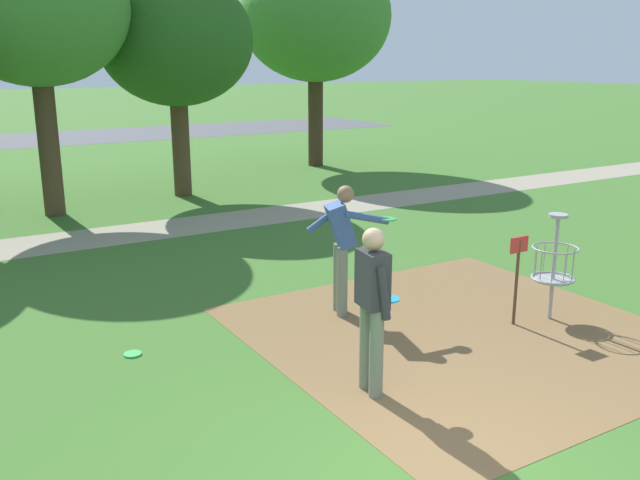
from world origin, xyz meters
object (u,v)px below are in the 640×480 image
object	(u,v)px
frisbee_far_left	(133,354)
tree_near_left	(176,40)
player_throwing	(372,302)
disc_golf_basket	(550,263)
player_foreground_watching	(342,241)
tree_mid_right	(35,8)
tree_mid_center	(315,17)

from	to	relation	value
frisbee_far_left	tree_near_left	bearing A→B (deg)	66.28
player_throwing	frisbee_far_left	distance (m)	2.96
disc_golf_basket	tree_near_left	bearing A→B (deg)	95.84
player_foreground_watching	tree_mid_right	world-z (taller)	tree_mid_right
disc_golf_basket	player_throwing	distance (m)	3.15
tree_near_left	tree_mid_center	xyz separation A→B (m)	(5.31, 2.52, 0.80)
tree_mid_center	tree_mid_right	world-z (taller)	tree_mid_center
player_throwing	tree_near_left	bearing A→B (deg)	79.40
frisbee_far_left	tree_mid_center	world-z (taller)	tree_mid_center
disc_golf_basket	tree_mid_center	distance (m)	14.10
player_throwing	player_foreground_watching	bearing A→B (deg)	64.69
player_foreground_watching	player_throwing	size ratio (longest dim) A/B	1.00
frisbee_far_left	player_foreground_watching	bearing A→B (deg)	-2.12
player_foreground_watching	tree_mid_right	xyz separation A→B (m)	(-2.07, 8.18, 3.26)
frisbee_far_left	tree_mid_right	world-z (taller)	tree_mid_right
frisbee_far_left	tree_near_left	world-z (taller)	tree_near_left
tree_near_left	tree_mid_center	distance (m)	5.93
tree_near_left	tree_mid_center	size ratio (longest dim) A/B	0.82
player_foreground_watching	player_throwing	xyz separation A→B (m)	(-0.96, -2.04, -0.02)
player_foreground_watching	tree_near_left	distance (m)	9.31
tree_near_left	tree_mid_right	distance (m)	3.26
tree_near_left	tree_mid_right	world-z (taller)	tree_mid_right
player_throwing	tree_mid_right	distance (m)	10.78
disc_golf_basket	player_throwing	bearing A→B (deg)	-171.31
tree_mid_right	player_throwing	bearing A→B (deg)	-83.83
tree_near_left	tree_mid_right	bearing A→B (deg)	-168.04
disc_golf_basket	player_throwing	world-z (taller)	player_throwing
disc_golf_basket	player_foreground_watching	xyz separation A→B (m)	(-2.14, 1.56, 0.23)
player_foreground_watching	player_throwing	world-z (taller)	same
player_foreground_watching	tree_mid_right	bearing A→B (deg)	104.19
disc_golf_basket	player_throwing	xyz separation A→B (m)	(-3.10, -0.47, 0.21)
player_throwing	frisbee_far_left	size ratio (longest dim) A/B	8.43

